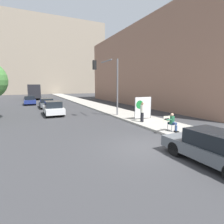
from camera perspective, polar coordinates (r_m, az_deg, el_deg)
name	(u,v)px	position (r m, az deg, el deg)	size (l,w,h in m)	color
ground_plane	(148,148)	(9.29, 11.61, -11.54)	(160.00, 160.00, 0.00)	#38383A
sidewalk_curb	(104,108)	(24.02, -2.49, 1.28)	(3.38, 90.00, 0.16)	#A8A399
building_backdrop_far	(35,57)	(74.18, -23.86, 16.19)	(52.00, 12.00, 27.48)	gray
building_backdrop_right	(154,68)	(31.80, 13.60, 13.86)	(10.00, 32.00, 12.33)	#936B56
seated_protester	(172,122)	(12.24, 19.11, -2.99)	(0.99, 0.77, 1.21)	#474C56
jogger_on_sidewalk	(142,112)	(14.71, 9.83, -0.01)	(0.34, 0.34, 1.64)	black
protest_banner	(143,108)	(15.96, 10.06, 1.45)	(1.77, 0.06, 1.99)	slate
traffic_light_pole	(109,78)	(17.43, -0.94, 11.15)	(2.65, 2.42, 5.62)	slate
parked_car_curbside	(214,148)	(8.30, 30.26, -10.00)	(1.73, 4.11, 1.39)	#565B60
car_on_road_nearest	(53,108)	(19.80, -18.63, 1.19)	(1.84, 4.13, 1.52)	white
car_on_road_midblock	(47,103)	(26.70, -20.60, 2.79)	(1.85, 4.41, 1.36)	#565B60
car_on_road_distant	(30,100)	(32.23, -25.25, 3.52)	(1.74, 4.29, 1.47)	navy
city_bus_on_road	(33,91)	(45.79, -24.27, 6.38)	(2.55, 10.95, 3.35)	#232328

